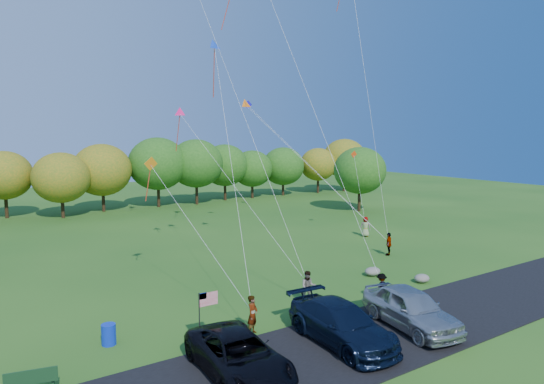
{
  "coord_description": "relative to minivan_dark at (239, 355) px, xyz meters",
  "views": [
    {
      "loc": [
        -15.22,
        -18.66,
        9.09
      ],
      "look_at": [
        1.2,
        6.0,
        5.44
      ],
      "focal_mm": 32.0,
      "sensor_mm": 36.0,
      "label": 1
    }
  ],
  "objects": [
    {
      "name": "minivan_navy",
      "position": [
        5.09,
        -0.01,
        0.08
      ],
      "size": [
        2.72,
        5.99,
        1.7
      ],
      "primitive_type": "imported",
      "rotation": [
        0.0,
        0.0,
        -0.06
      ],
      "color": "black",
      "rests_on": "asphalt_lane"
    },
    {
      "name": "kites_aloft",
      "position": [
        8.36,
        15.32,
        16.87
      ],
      "size": [
        20.66,
        10.01,
        17.33
      ],
      "color": "#DF1860",
      "rests_on": "ground"
    },
    {
      "name": "ground",
      "position": [
        6.74,
        3.68,
        -0.84
      ],
      "size": [
        140.0,
        140.0,
        0.0
      ],
      "primitive_type": "plane",
      "color": "#235217",
      "rests_on": "ground"
    },
    {
      "name": "asphalt_lane",
      "position": [
        6.74,
        -0.32,
        -0.81
      ],
      "size": [
        44.0,
        6.0,
        0.06
      ],
      "primitive_type": "cube",
      "color": "black",
      "rests_on": "ground"
    },
    {
      "name": "flyer_b",
      "position": [
        7.06,
        4.84,
        0.03
      ],
      "size": [
        1.06,
        1.0,
        1.74
      ],
      "primitive_type": "imported",
      "rotation": [
        0.0,
        0.0,
        -0.55
      ],
      "color": "#4C4C59",
      "rests_on": "ground"
    },
    {
      "name": "boulder_near",
      "position": [
        13.53,
        6.48,
        -0.56
      ],
      "size": [
        1.09,
        0.86,
        0.55
      ],
      "primitive_type": "ellipsoid",
      "color": "slate",
      "rests_on": "ground"
    },
    {
      "name": "flag_assembly",
      "position": [
        0.07,
        2.98,
        0.98
      ],
      "size": [
        0.9,
        0.58,
        2.43
      ],
      "color": "black",
      "rests_on": "ground"
    },
    {
      "name": "minivan_silver",
      "position": [
        8.89,
        -0.54,
        0.15
      ],
      "size": [
        3.14,
        5.76,
        1.86
      ],
      "primitive_type": "imported",
      "rotation": [
        0.0,
        0.0,
        -0.18
      ],
      "color": "#A2A7AC",
      "rests_on": "asphalt_lane"
    },
    {
      "name": "minivan_dark",
      "position": [
        0.0,
        0.0,
        0.0
      ],
      "size": [
        2.96,
        5.74,
        1.55
      ],
      "primitive_type": "imported",
      "rotation": [
        0.0,
        0.0,
        -0.07
      ],
      "color": "black",
      "rests_on": "asphalt_lane"
    },
    {
      "name": "park_bench",
      "position": [
        -6.66,
        2.88,
        -0.33
      ],
      "size": [
        1.71,
        0.63,
        0.95
      ],
      "rotation": [
        0.0,
        0.0,
        -0.22
      ],
      "color": "#153B1B",
      "rests_on": "ground"
    },
    {
      "name": "flyer_e",
      "position": [
        21.51,
        15.24,
        0.05
      ],
      "size": [
        1.01,
        1.01,
        1.76
      ],
      "primitive_type": "imported",
      "rotation": [
        0.0,
        0.0,
        2.36
      ],
      "color": "#4C4C59",
      "rests_on": "ground"
    },
    {
      "name": "flyer_a",
      "position": [
        2.47,
        3.04,
        0.06
      ],
      "size": [
        0.78,
        0.72,
        1.79
      ],
      "primitive_type": "imported",
      "rotation": [
        0.0,
        0.0,
        0.59
      ],
      "color": "#4C4C59",
      "rests_on": "ground"
    },
    {
      "name": "boulder_far",
      "position": [
        15.0,
        3.79,
        -0.58
      ],
      "size": [
        0.99,
        0.82,
        0.51
      ],
      "primitive_type": "ellipsoid",
      "color": "slate",
      "rests_on": "ground"
    },
    {
      "name": "treeline",
      "position": [
        8.01,
        39.64,
        3.91
      ],
      "size": [
        76.24,
        27.75,
        8.61
      ],
      "color": "#332112",
      "rests_on": "ground"
    },
    {
      "name": "flyer_d",
      "position": [
        18.28,
        9.53,
        0.02
      ],
      "size": [
        1.07,
        0.92,
        1.72
      ],
      "primitive_type": "imported",
      "rotation": [
        0.0,
        0.0,
        3.74
      ],
      "color": "#4C4C59",
      "rests_on": "ground"
    },
    {
      "name": "flyer_c",
      "position": [
        10.54,
        2.88,
        -0.07
      ],
      "size": [
        1.0,
        0.6,
        1.52
      ],
      "primitive_type": "imported",
      "rotation": [
        0.0,
        0.0,
        3.11
      ],
      "color": "#4C4C59",
      "rests_on": "ground"
    },
    {
      "name": "trash_barrel",
      "position": [
        -3.29,
        5.5,
        -0.38
      ],
      "size": [
        0.61,
        0.61,
        0.91
      ],
      "primitive_type": "cylinder",
      "color": "#0C2DC2",
      "rests_on": "ground"
    }
  ]
}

